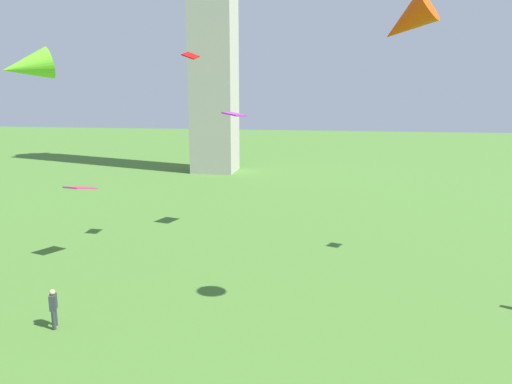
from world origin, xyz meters
TOP-DOWN VIEW (x-y plane):
  - person_1 at (-10.14, 15.38)m, footprint 0.39×0.49m
  - kite_flying_0 at (-5.83, 30.26)m, footprint 1.47×1.82m
  - kite_flying_1 at (-13.08, 19.40)m, footprint 2.64×2.66m
  - kite_flying_2 at (-7.36, 25.88)m, footprint 0.78×1.08m
  - kite_flying_5 at (3.16, 17.45)m, footprint 2.48×2.05m
  - kite_flying_6 at (-13.08, 23.24)m, footprint 1.49×1.79m

SIDE VIEW (x-z plane):
  - person_1 at x=-10.14m, z-range 0.11..1.75m
  - kite_flying_6 at x=-13.08m, z-range 3.95..4.32m
  - kite_flying_0 at x=-5.83m, z-range 7.73..8.08m
  - kite_flying_1 at x=-13.08m, z-range 9.55..11.38m
  - kite_flying_2 at x=-7.36m, z-range 11.07..11.60m
  - kite_flying_5 at x=3.16m, z-range 10.75..12.76m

